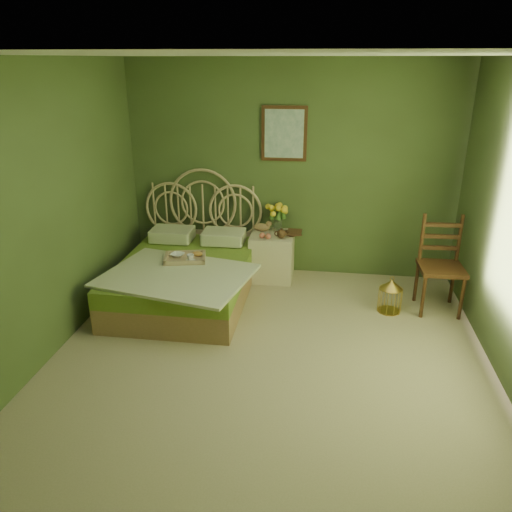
% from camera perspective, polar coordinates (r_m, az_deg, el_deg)
% --- Properties ---
extents(floor, '(4.50, 4.50, 0.00)m').
position_cam_1_polar(floor, '(4.57, 1.30, -12.62)').
color(floor, tan).
rests_on(floor, ground).
extents(ceiling, '(4.50, 4.50, 0.00)m').
position_cam_1_polar(ceiling, '(3.78, 1.65, 22.01)').
color(ceiling, silver).
rests_on(ceiling, wall_back).
extents(wall_back, '(4.00, 0.00, 4.00)m').
position_cam_1_polar(wall_back, '(6.16, 4.00, 9.64)').
color(wall_back, '#4D6435').
rests_on(wall_back, floor).
extents(wall_left, '(0.00, 4.50, 4.50)m').
position_cam_1_polar(wall_left, '(4.66, -23.84, 3.88)').
color(wall_left, '#4D6435').
rests_on(wall_left, floor).
extents(wall_art, '(0.54, 0.04, 0.64)m').
position_cam_1_polar(wall_art, '(6.06, 3.24, 13.78)').
color(wall_art, '#361A0E').
rests_on(wall_art, wall_back).
extents(bed, '(1.66, 2.10, 1.30)m').
position_cam_1_polar(bed, '(5.75, -8.01, -2.02)').
color(bed, '#A37551').
rests_on(bed, floor).
extents(nightstand, '(0.52, 0.52, 1.00)m').
position_cam_1_polar(nightstand, '(6.19, 1.90, 0.65)').
color(nightstand, beige).
rests_on(nightstand, floor).
extents(chair, '(0.47, 0.47, 1.03)m').
position_cam_1_polar(chair, '(5.72, 20.37, -0.24)').
color(chair, '#361A0E').
rests_on(chair, floor).
extents(birdcage, '(0.24, 0.24, 0.37)m').
position_cam_1_polar(birdcage, '(5.60, 15.09, -4.46)').
color(birdcage, '#BC933C').
rests_on(birdcage, floor).
extents(book_lower, '(0.23, 0.26, 0.02)m').
position_cam_1_polar(book_lower, '(6.11, 3.57, 2.56)').
color(book_lower, '#381E0F').
rests_on(book_lower, nightstand).
extents(book_upper, '(0.18, 0.25, 0.02)m').
position_cam_1_polar(book_upper, '(6.10, 3.57, 2.75)').
color(book_upper, '#472819').
rests_on(book_upper, nightstand).
extents(cereal_bowl, '(0.18, 0.18, 0.04)m').
position_cam_1_polar(cereal_bowl, '(5.67, -8.96, 0.12)').
color(cereal_bowl, white).
rests_on(cereal_bowl, bed).
extents(coffee_cup, '(0.09, 0.09, 0.08)m').
position_cam_1_polar(coffee_cup, '(5.51, -7.51, -0.20)').
color(coffee_cup, white).
rests_on(coffee_cup, bed).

